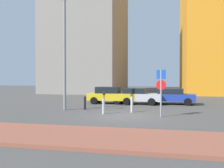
{
  "coord_description": "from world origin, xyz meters",
  "views": [
    {
      "loc": [
        2.49,
        -14.77,
        2.27
      ],
      "look_at": [
        -1.06,
        1.19,
        1.93
      ],
      "focal_mm": 39.39,
      "sensor_mm": 36.0,
      "label": 1
    }
  ],
  "objects_px": {
    "parking_sign_post": "(161,87)",
    "traffic_bollard_near": "(103,106)",
    "traffic_bollard_far": "(132,104)",
    "parked_car_silver": "(136,96)",
    "parking_meter": "(104,98)",
    "parked_car_yellow": "(111,95)",
    "traffic_bollard_mid": "(85,103)",
    "parked_car_blue": "(171,96)",
    "street_lamp": "(65,45)"
  },
  "relations": [
    {
      "from": "parking_meter",
      "to": "traffic_bollard_far",
      "type": "distance_m",
      "value": 2.49
    },
    {
      "from": "parked_car_yellow",
      "to": "street_lamp",
      "type": "relative_size",
      "value": 0.53
    },
    {
      "from": "street_lamp",
      "to": "traffic_bollard_far",
      "type": "xyz_separation_m",
      "value": [
        4.96,
        -0.22,
        -4.24
      ]
    },
    {
      "from": "parked_car_yellow",
      "to": "parking_meter",
      "type": "height_order",
      "value": "parked_car_yellow"
    },
    {
      "from": "parked_car_blue",
      "to": "street_lamp",
      "type": "relative_size",
      "value": 0.52
    },
    {
      "from": "traffic_bollard_near",
      "to": "traffic_bollard_far",
      "type": "bearing_deg",
      "value": 35.62
    },
    {
      "from": "parking_meter",
      "to": "traffic_bollard_near",
      "type": "height_order",
      "value": "parking_meter"
    },
    {
      "from": "parked_car_yellow",
      "to": "traffic_bollard_far",
      "type": "bearing_deg",
      "value": -63.78
    },
    {
      "from": "parking_meter",
      "to": "traffic_bollard_near",
      "type": "bearing_deg",
      "value": -76.44
    },
    {
      "from": "parked_car_yellow",
      "to": "traffic_bollard_near",
      "type": "bearing_deg",
      "value": -81.38
    },
    {
      "from": "parking_meter",
      "to": "traffic_bollard_near",
      "type": "xyz_separation_m",
      "value": [
        0.55,
        -2.27,
        -0.39
      ]
    },
    {
      "from": "parked_car_silver",
      "to": "traffic_bollard_far",
      "type": "bearing_deg",
      "value": -85.74
    },
    {
      "from": "parked_car_yellow",
      "to": "parked_car_blue",
      "type": "height_order",
      "value": "parked_car_yellow"
    },
    {
      "from": "traffic_bollard_mid",
      "to": "street_lamp",
      "type": "bearing_deg",
      "value": -159.15
    },
    {
      "from": "parking_sign_post",
      "to": "traffic_bollard_far",
      "type": "xyz_separation_m",
      "value": [
        -1.98,
        1.6,
        -1.25
      ]
    },
    {
      "from": "parked_car_blue",
      "to": "parking_sign_post",
      "type": "xyz_separation_m",
      "value": [
        -0.73,
        -7.7,
        1.04
      ]
    },
    {
      "from": "traffic_bollard_near",
      "to": "traffic_bollard_mid",
      "type": "height_order",
      "value": "traffic_bollard_near"
    },
    {
      "from": "parked_car_silver",
      "to": "parking_sign_post",
      "type": "bearing_deg",
      "value": -71.51
    },
    {
      "from": "traffic_bollard_mid",
      "to": "parked_car_blue",
      "type": "bearing_deg",
      "value": 40.36
    },
    {
      "from": "traffic_bollard_mid",
      "to": "parking_sign_post",
      "type": "bearing_deg",
      "value": -22.78
    },
    {
      "from": "parked_car_yellow",
      "to": "parking_meter",
      "type": "relative_size",
      "value": 3.21
    },
    {
      "from": "parked_car_yellow",
      "to": "parked_car_blue",
      "type": "relative_size",
      "value": 1.03
    },
    {
      "from": "parking_meter",
      "to": "parked_car_blue",
      "type": "bearing_deg",
      "value": 45.57
    },
    {
      "from": "parked_car_yellow",
      "to": "traffic_bollard_near",
      "type": "xyz_separation_m",
      "value": [
        1.01,
        -6.65,
        -0.29
      ]
    },
    {
      "from": "parked_car_yellow",
      "to": "parking_meter",
      "type": "bearing_deg",
      "value": -84.0
    },
    {
      "from": "parked_car_yellow",
      "to": "traffic_bollard_mid",
      "type": "bearing_deg",
      "value": -100.99
    },
    {
      "from": "parked_car_yellow",
      "to": "traffic_bollard_mid",
      "type": "height_order",
      "value": "parked_car_yellow"
    },
    {
      "from": "traffic_bollard_near",
      "to": "street_lamp",
      "type": "bearing_deg",
      "value": 156.63
    },
    {
      "from": "parking_meter",
      "to": "traffic_bollard_near",
      "type": "relative_size",
      "value": 1.37
    },
    {
      "from": "parking_meter",
      "to": "street_lamp",
      "type": "height_order",
      "value": "street_lamp"
    },
    {
      "from": "parked_car_yellow",
      "to": "traffic_bollard_far",
      "type": "xyz_separation_m",
      "value": [
        2.68,
        -5.45,
        -0.26
      ]
    },
    {
      "from": "parked_car_blue",
      "to": "parking_sign_post",
      "type": "bearing_deg",
      "value": -95.44
    },
    {
      "from": "traffic_bollard_mid",
      "to": "traffic_bollard_far",
      "type": "relative_size",
      "value": 0.91
    },
    {
      "from": "parked_car_blue",
      "to": "traffic_bollard_mid",
      "type": "bearing_deg",
      "value": -139.64
    },
    {
      "from": "parking_meter",
      "to": "street_lamp",
      "type": "distance_m",
      "value": 4.83
    },
    {
      "from": "parked_car_blue",
      "to": "traffic_bollard_near",
      "type": "height_order",
      "value": "parked_car_blue"
    },
    {
      "from": "parked_car_yellow",
      "to": "traffic_bollard_mid",
      "type": "relative_size",
      "value": 4.48
    },
    {
      "from": "parked_car_silver",
      "to": "parking_meter",
      "type": "relative_size",
      "value": 3.37
    },
    {
      "from": "parking_sign_post",
      "to": "traffic_bollard_near",
      "type": "relative_size",
      "value": 2.85
    },
    {
      "from": "traffic_bollard_far",
      "to": "parked_car_yellow",
      "type": "bearing_deg",
      "value": 116.22
    },
    {
      "from": "street_lamp",
      "to": "traffic_bollard_mid",
      "type": "bearing_deg",
      "value": 20.85
    },
    {
      "from": "parking_sign_post",
      "to": "traffic_bollard_far",
      "type": "height_order",
      "value": "parking_sign_post"
    },
    {
      "from": "parked_car_blue",
      "to": "traffic_bollard_near",
      "type": "distance_m",
      "value": 8.52
    },
    {
      "from": "traffic_bollard_mid",
      "to": "traffic_bollard_far",
      "type": "xyz_separation_m",
      "value": [
        3.6,
        -0.74,
        0.05
      ]
    },
    {
      "from": "parked_car_blue",
      "to": "street_lamp",
      "type": "distance_m",
      "value": 10.47
    },
    {
      "from": "parked_car_yellow",
      "to": "street_lamp",
      "type": "bearing_deg",
      "value": -113.58
    },
    {
      "from": "parked_car_silver",
      "to": "parking_meter",
      "type": "xyz_separation_m",
      "value": [
        -1.81,
        -4.48,
        0.14
      ]
    },
    {
      "from": "parking_sign_post",
      "to": "traffic_bollard_far",
      "type": "distance_m",
      "value": 2.83
    },
    {
      "from": "parked_car_blue",
      "to": "traffic_bollard_far",
      "type": "relative_size",
      "value": 3.98
    },
    {
      "from": "traffic_bollard_near",
      "to": "traffic_bollard_far",
      "type": "distance_m",
      "value": 2.06
    }
  ]
}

